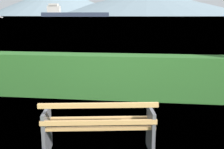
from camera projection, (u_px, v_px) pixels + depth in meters
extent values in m
plane|color=#7A99A8|center=(146.00, 17.00, 303.32)|extent=(620.00, 620.00, 0.00)
cube|color=tan|center=(99.00, 128.00, 3.86)|extent=(1.61, 0.32, 0.04)
cube|color=tan|center=(99.00, 123.00, 4.04)|extent=(1.61, 0.32, 0.04)
cube|color=tan|center=(99.00, 118.00, 4.23)|extent=(1.61, 0.32, 0.04)
cube|color=tan|center=(99.00, 123.00, 3.76)|extent=(1.61, 0.30, 0.06)
cube|color=tan|center=(98.00, 105.00, 3.66)|extent=(1.61, 0.30, 0.06)
cube|color=#4C4C51|center=(47.00, 132.00, 4.02)|extent=(0.13, 0.51, 0.68)
cube|color=#4C4C51|center=(151.00, 130.00, 4.08)|extent=(0.13, 0.51, 0.68)
cube|color=#285B23|center=(118.00, 76.00, 6.72)|extent=(7.15, 0.62, 1.07)
cube|color=#2D384C|center=(75.00, 15.00, 322.46)|extent=(80.05, 19.03, 4.83)
cube|color=beige|center=(54.00, 9.00, 321.90)|extent=(15.19, 11.87, 7.73)
cube|color=beige|center=(54.00, 5.00, 320.81)|extent=(11.03, 12.65, 2.42)
cone|color=slate|center=(57.00, 1.00, 587.05)|extent=(292.41, 292.41, 60.66)
cone|color=slate|center=(147.00, 3.00, 578.00)|extent=(430.59, 430.59, 53.38)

